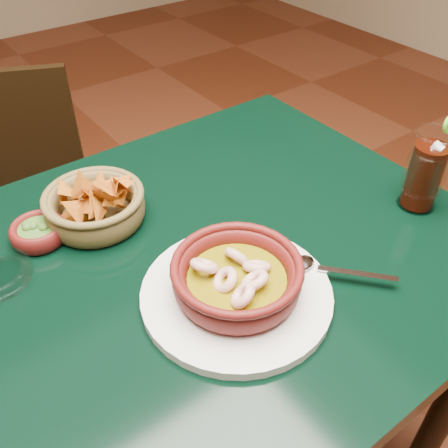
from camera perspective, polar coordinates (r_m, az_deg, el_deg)
dining_table at (r=0.89m, az=-8.14°, el=-10.66°), size 1.20×0.80×0.75m
dining_chair at (r=1.52m, az=-21.92°, el=1.14°), size 0.51×0.51×0.83m
shrimp_plate at (r=0.76m, az=1.51°, el=-6.64°), size 0.37×0.30×0.08m
chip_basket at (r=0.93m, az=-14.51°, el=2.03°), size 0.21×0.21×0.13m
guacamole_ramekin at (r=0.93m, az=-20.46°, el=-0.86°), size 0.12×0.12×0.04m
cola_drink at (r=0.98m, az=22.05°, el=5.62°), size 0.15×0.15×0.18m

